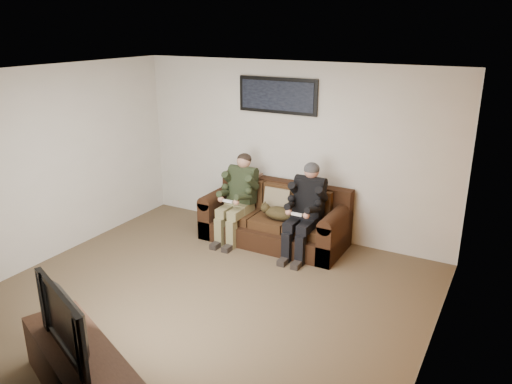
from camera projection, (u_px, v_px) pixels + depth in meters
The scene contains 16 objects.
floor at pixel (209, 295), 5.99m from camera, with size 5.00×5.00×0.00m, color brown.
ceiling at pixel (202, 74), 5.15m from camera, with size 5.00×5.00×0.00m, color silver.
wall_back at pixel (291, 150), 7.44m from camera, with size 5.00×5.00×0.00m, color beige.
wall_front at pixel (35, 278), 3.70m from camera, with size 5.00×5.00×0.00m, color beige.
wall_left at pixel (52, 164), 6.71m from camera, with size 4.50×4.50×0.00m, color beige.
wall_right at pixel (439, 236), 4.43m from camera, with size 4.50×4.50×0.00m, color beige.
accent_wall_right at pixel (438, 236), 4.44m from camera, with size 4.50×4.50×0.00m, color #AE5C11.
sofa at pixel (276, 220), 7.41m from camera, with size 2.10×0.91×0.86m.
throw_pillow at pixel (278, 201), 7.35m from camera, with size 0.40×0.11×0.38m, color #827155.
throw_blanket at pixel (248, 175), 7.74m from camera, with size 0.43×0.21×0.08m, color gray.
person_left at pixel (239, 193), 7.38m from camera, with size 0.51×0.87×1.28m.
person_right at pixel (306, 205), 6.89m from camera, with size 0.51×0.86×1.28m.
cat at pixel (278, 213), 7.14m from camera, with size 0.66×0.26×0.24m.
framed_poster at pixel (277, 95), 7.25m from camera, with size 1.25×0.05×0.52m.
tv_stand at pixel (81, 372), 4.29m from camera, with size 1.57×0.50×0.49m, color #311C10.
television at pixel (74, 318), 4.12m from camera, with size 1.02×0.13×0.59m, color black.
Camera 1 is at (3.02, -4.35, 3.10)m, focal length 35.00 mm.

